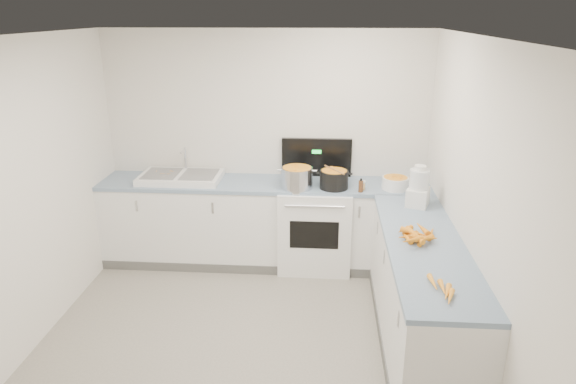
# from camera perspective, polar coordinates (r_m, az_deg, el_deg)

# --- Properties ---
(floor) EXTENTS (3.50, 4.00, 0.00)m
(floor) POSITION_cam_1_polar(r_m,az_deg,el_deg) (4.41, -5.18, -17.83)
(floor) COLOR gray
(floor) RESTS_ON ground
(ceiling) EXTENTS (3.50, 4.00, 0.00)m
(ceiling) POSITION_cam_1_polar(r_m,az_deg,el_deg) (3.51, -6.47, 16.66)
(ceiling) COLOR silver
(ceiling) RESTS_ON ground
(wall_back) EXTENTS (3.50, 0.00, 2.50)m
(wall_back) POSITION_cam_1_polar(r_m,az_deg,el_deg) (5.67, -2.38, 5.02)
(wall_back) COLOR silver
(wall_back) RESTS_ON ground
(wall_left) EXTENTS (0.00, 4.00, 2.50)m
(wall_left) POSITION_cam_1_polar(r_m,az_deg,el_deg) (4.42, -28.70, -1.67)
(wall_left) COLOR silver
(wall_left) RESTS_ON ground
(wall_right) EXTENTS (0.00, 4.00, 2.50)m
(wall_right) POSITION_cam_1_polar(r_m,az_deg,el_deg) (3.89, 20.57, -3.15)
(wall_right) COLOR silver
(wall_right) RESTS_ON ground
(counter_back) EXTENTS (3.50, 0.62, 0.94)m
(counter_back) POSITION_cam_1_polar(r_m,az_deg,el_deg) (5.63, -2.61, -3.44)
(counter_back) COLOR white
(counter_back) RESTS_ON ground
(counter_right) EXTENTS (0.62, 2.20, 0.94)m
(counter_right) POSITION_cam_1_polar(r_m,az_deg,el_deg) (4.42, 14.52, -10.96)
(counter_right) COLOR white
(counter_right) RESTS_ON ground
(stove) EXTENTS (0.76, 0.65, 1.36)m
(stove) POSITION_cam_1_polar(r_m,az_deg,el_deg) (5.58, 3.00, -3.63)
(stove) COLOR white
(stove) RESTS_ON ground
(sink) EXTENTS (0.86, 0.52, 0.31)m
(sink) POSITION_cam_1_polar(r_m,az_deg,el_deg) (5.63, -11.82, 1.64)
(sink) COLOR white
(sink) RESTS_ON counter_back
(steel_pot) EXTENTS (0.39, 0.39, 0.24)m
(steel_pot) POSITION_cam_1_polar(r_m,az_deg,el_deg) (5.26, 1.00, 1.49)
(steel_pot) COLOR silver
(steel_pot) RESTS_ON stove
(black_pot) EXTENTS (0.36, 0.36, 0.21)m
(black_pot) POSITION_cam_1_polar(r_m,az_deg,el_deg) (5.28, 5.12, 1.29)
(black_pot) COLOR black
(black_pot) RESTS_ON stove
(wooden_spoon) EXTENTS (0.20, 0.30, 0.01)m
(wooden_spoon) POSITION_cam_1_polar(r_m,az_deg,el_deg) (5.24, 5.16, 2.48)
(wooden_spoon) COLOR #AD7A47
(wooden_spoon) RESTS_ON black_pot
(mixing_bowl) EXTENTS (0.35, 0.35, 0.13)m
(mixing_bowl) POSITION_cam_1_polar(r_m,az_deg,el_deg) (5.35, 11.82, 0.98)
(mixing_bowl) COLOR white
(mixing_bowl) RESTS_ON counter_back
(extract_bottle) EXTENTS (0.05, 0.05, 0.12)m
(extract_bottle) POSITION_cam_1_polar(r_m,az_deg,el_deg) (5.20, 8.09, 0.62)
(extract_bottle) COLOR #593319
(extract_bottle) RESTS_ON counter_back
(spice_jar) EXTENTS (0.04, 0.04, 0.08)m
(spice_jar) POSITION_cam_1_polar(r_m,az_deg,el_deg) (5.28, 8.33, 0.66)
(spice_jar) COLOR #E5B266
(spice_jar) RESTS_ON counter_back
(food_processor) EXTENTS (0.26, 0.28, 0.39)m
(food_processor) POSITION_cam_1_polar(r_m,az_deg,el_deg) (4.91, 14.30, 0.38)
(food_processor) COLOR white
(food_processor) RESTS_ON counter_right
(carrot_pile) EXTENTS (0.34, 0.43, 0.09)m
(carrot_pile) POSITION_cam_1_polar(r_m,az_deg,el_deg) (4.22, 14.05, -4.69)
(carrot_pile) COLOR orange
(carrot_pile) RESTS_ON counter_right
(peeled_carrots) EXTENTS (0.15, 0.36, 0.04)m
(peeled_carrots) POSITION_cam_1_polar(r_m,az_deg,el_deg) (3.53, 16.85, -10.34)
(peeled_carrots) COLOR orange
(peeled_carrots) RESTS_ON counter_right
(peelings) EXTENTS (0.21, 0.26, 0.01)m
(peelings) POSITION_cam_1_polar(r_m,az_deg,el_deg) (5.68, -13.53, 2.07)
(peelings) COLOR tan
(peelings) RESTS_ON sink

